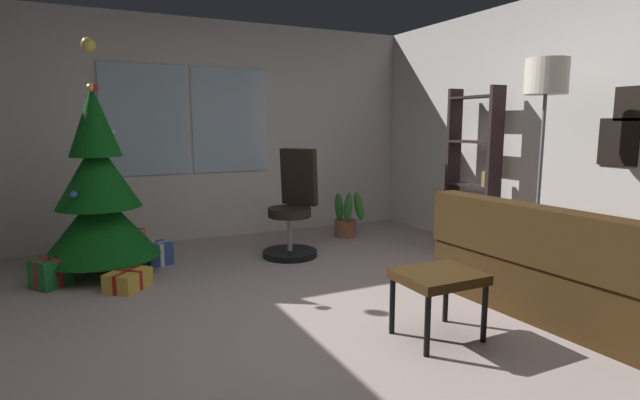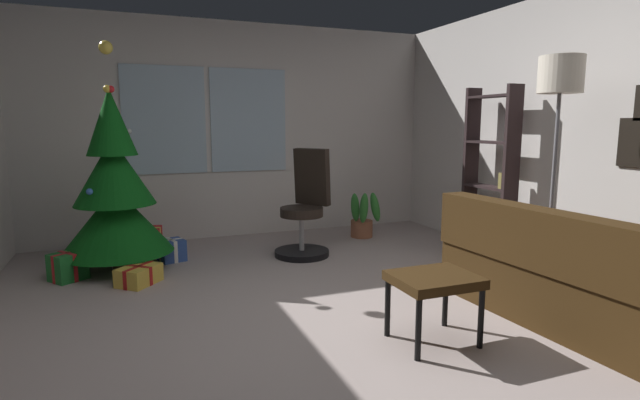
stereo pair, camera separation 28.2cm
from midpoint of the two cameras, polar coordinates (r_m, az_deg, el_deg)
name	(u,v)px [view 2 (the right image)]	position (r m, az deg, el deg)	size (l,w,h in m)	color
ground_plane	(340,336)	(3.40, 4.86, -15.50)	(4.80, 6.04, 0.10)	#A89893
wall_back_with_windows	(236,131)	(6.00, -8.32, 7.95)	(4.80, 0.12, 2.52)	silver
wall_right_with_frames	(621,135)	(4.73, 32.98, 6.36)	(0.12, 6.04, 2.52)	silver
couch	(591,280)	(3.94, 30.76, -8.01)	(1.54, 1.86, 0.80)	#34220D
footstool	(434,284)	(3.17, 15.60, -9.39)	(0.50, 0.42, 0.43)	#34220D
holiday_tree	(115,194)	(4.85, -21.12, 0.61)	(1.00, 1.00, 2.07)	#4C331E
gift_box_red	(148,241)	(5.41, -17.90, -4.55)	(0.31, 0.35, 0.28)	red
gift_box_green	(68,267)	(4.77, -25.66, -6.98)	(0.34, 0.34, 0.25)	#1E722D
gift_box_gold	(139,275)	(4.44, -18.53, -8.28)	(0.41, 0.42, 0.16)	gold
gift_box_blue	(172,250)	(5.08, -15.29, -5.65)	(0.28, 0.28, 0.22)	#2D4C99
office_chair	(305,214)	(5.06, -0.14, -1.68)	(0.60, 0.59, 1.10)	black
bookshelf	(489,182)	(5.37, 20.46, 1.92)	(0.18, 0.64, 1.72)	black
floor_lamp	(559,95)	(4.34, 27.72, 10.73)	(0.33, 0.33, 1.86)	slate
potted_plant	(363,220)	(5.90, 6.37, -2.28)	(0.37, 0.39, 0.57)	#95593E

